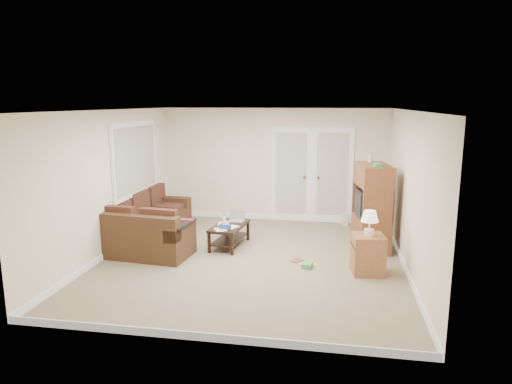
% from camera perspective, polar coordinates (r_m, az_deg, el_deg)
% --- Properties ---
extents(floor, '(5.50, 5.50, 0.00)m').
position_cam_1_polar(floor, '(7.83, -0.53, -8.42)').
color(floor, gray).
rests_on(floor, ground).
extents(ceiling, '(5.00, 5.50, 0.02)m').
position_cam_1_polar(ceiling, '(7.38, -0.57, 10.19)').
color(ceiling, white).
rests_on(ceiling, wall_back).
extents(wall_left, '(0.02, 5.50, 2.50)m').
position_cam_1_polar(wall_left, '(8.31, -17.77, 1.11)').
color(wall_left, white).
rests_on(wall_left, floor).
extents(wall_right, '(0.02, 5.50, 2.50)m').
position_cam_1_polar(wall_right, '(7.49, 18.64, -0.02)').
color(wall_right, white).
rests_on(wall_right, floor).
extents(wall_back, '(5.00, 0.02, 2.50)m').
position_cam_1_polar(wall_back, '(10.19, 2.19, 3.41)').
color(wall_back, white).
rests_on(wall_back, floor).
extents(wall_front, '(5.00, 0.02, 2.50)m').
position_cam_1_polar(wall_front, '(4.89, -6.27, -5.25)').
color(wall_front, white).
rests_on(wall_front, floor).
extents(baseboards, '(5.00, 5.50, 0.10)m').
position_cam_1_polar(baseboards, '(7.82, -0.53, -8.07)').
color(baseboards, silver).
rests_on(baseboards, floor).
extents(french_doors, '(1.80, 0.05, 2.13)m').
position_cam_1_polar(french_doors, '(10.11, 6.94, 2.05)').
color(french_doors, silver).
rests_on(french_doors, floor).
extents(window_left, '(0.05, 1.92, 1.42)m').
position_cam_1_polar(window_left, '(9.14, -14.82, 4.05)').
color(window_left, silver).
rests_on(window_left, wall_left).
extents(sectional_sofa, '(1.80, 2.74, 0.80)m').
position_cam_1_polar(sectional_sofa, '(8.82, -13.54, -4.35)').
color(sectional_sofa, '#472E1B').
rests_on(sectional_sofa, floor).
extents(coffee_table, '(0.62, 1.06, 0.68)m').
position_cam_1_polar(coffee_table, '(8.48, -3.29, -5.30)').
color(coffee_table, black).
rests_on(coffee_table, floor).
extents(tv_armoire, '(0.67, 1.04, 1.66)m').
position_cam_1_polar(tv_armoire, '(8.47, 14.26, -1.77)').
color(tv_armoire, brown).
rests_on(tv_armoire, floor).
extents(side_cabinet, '(0.53, 0.53, 1.00)m').
position_cam_1_polar(side_cabinet, '(7.33, 13.83, -7.17)').
color(side_cabinet, '#965F37').
rests_on(side_cabinet, floor).
extents(space_heater, '(0.13, 0.12, 0.29)m').
position_cam_1_polar(space_heater, '(10.03, 11.15, -3.37)').
color(space_heater, silver).
rests_on(space_heater, floor).
extents(floor_magazine, '(0.35, 0.33, 0.01)m').
position_cam_1_polar(floor_magazine, '(7.66, 6.57, -8.93)').
color(floor_magazine, gold).
rests_on(floor_magazine, floor).
extents(floor_greenbox, '(0.19, 0.23, 0.08)m').
position_cam_1_polar(floor_greenbox, '(7.49, 6.45, -9.09)').
color(floor_greenbox, '#469B54').
rests_on(floor_greenbox, floor).
extents(floor_book, '(0.24, 0.25, 0.02)m').
position_cam_1_polar(floor_book, '(7.83, 4.68, -8.41)').
color(floor_book, brown).
rests_on(floor_book, floor).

